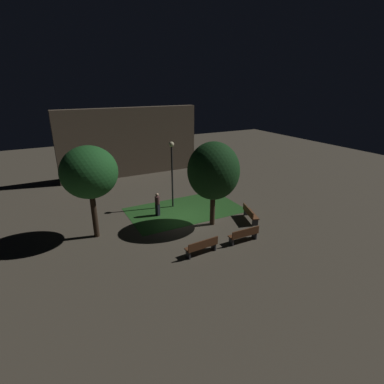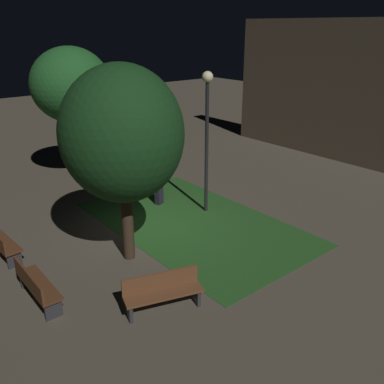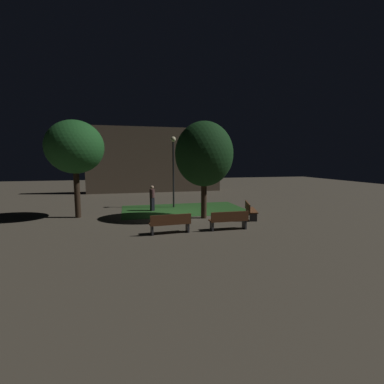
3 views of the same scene
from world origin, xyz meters
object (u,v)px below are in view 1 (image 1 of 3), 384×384
object	(u,v)px
tree_right_canopy	(89,173)
pedestrian	(157,204)
tree_tall_center	(213,171)
bench_near_trees	(244,234)
bench_path_side	(202,246)
lamp_post_plaza_east	(172,164)
bench_by_lamp	(250,213)

from	to	relation	value
tree_right_canopy	pedestrian	bearing A→B (deg)	13.88
tree_tall_center	pedestrian	size ratio (longest dim) A/B	3.29
tree_tall_center	tree_right_canopy	size ratio (longest dim) A/B	0.99
bench_near_trees	tree_tall_center	world-z (taller)	tree_tall_center
bench_near_trees	pedestrian	xyz separation A→B (m)	(-2.98, 5.64, 0.37)
tree_tall_center	pedestrian	world-z (taller)	tree_tall_center
bench_path_side	tree_tall_center	distance (m)	4.72
tree_right_canopy	lamp_post_plaza_east	world-z (taller)	tree_right_canopy
bench_path_side	pedestrian	xyz separation A→B (m)	(-0.26, 5.64, 0.37)
tree_right_canopy	lamp_post_plaza_east	distance (m)	6.15
tree_tall_center	pedestrian	bearing A→B (deg)	132.02
bench_near_trees	tree_tall_center	size ratio (longest dim) A/B	0.34
bench_by_lamp	lamp_post_plaza_east	world-z (taller)	lamp_post_plaza_east
bench_by_lamp	pedestrian	bearing A→B (deg)	145.30
tree_tall_center	lamp_post_plaza_east	bearing A→B (deg)	105.45
tree_right_canopy	bench_near_trees	bearing A→B (deg)	-32.37
bench_by_lamp	tree_tall_center	xyz separation A→B (m)	(-2.48, 0.64, 3.04)
bench_path_side	bench_near_trees	bearing A→B (deg)	-0.00
lamp_post_plaza_east	pedestrian	distance (m)	2.96
tree_right_canopy	lamp_post_plaza_east	xyz separation A→B (m)	(5.79, 1.96, -0.68)
bench_near_trees	tree_tall_center	distance (m)	4.13
bench_path_side	bench_by_lamp	world-z (taller)	same
bench_path_side	tree_right_canopy	xyz separation A→B (m)	(-4.51, 4.59, 3.41)
bench_path_side	bench_near_trees	xyz separation A→B (m)	(2.73, -0.00, 0.00)
lamp_post_plaza_east	pedestrian	size ratio (longest dim) A/B	2.96
bench_path_side	bench_by_lamp	bearing A→B (deg)	23.91
bench_by_lamp	tree_tall_center	world-z (taller)	tree_tall_center
bench_path_side	tree_tall_center	world-z (taller)	tree_tall_center
bench_path_side	lamp_post_plaza_east	distance (m)	7.21
pedestrian	bench_near_trees	bearing A→B (deg)	-62.11
bench_near_trees	bench_by_lamp	size ratio (longest dim) A/B	0.97
bench_by_lamp	bench_near_trees	bearing A→B (deg)	-134.29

